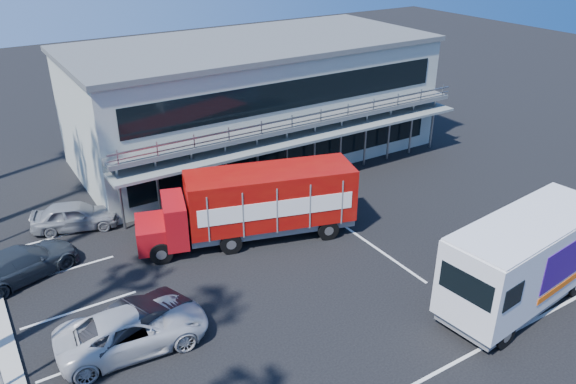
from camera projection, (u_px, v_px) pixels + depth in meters
ground at (361, 275)px, 24.51m from camera, size 120.00×120.00×0.00m
building at (253, 99)px, 35.70m from camera, size 22.40×12.00×7.30m
red_truck at (256, 203)px, 26.54m from camera, size 10.52×5.17×3.46m
white_van at (524, 260)px, 21.90m from camera, size 7.99×3.47×3.79m
parked_car_b at (138, 321)px, 20.58m from camera, size 4.59×2.95×1.43m
parked_car_c at (133, 329)px, 20.12m from camera, size 5.56×2.91×1.49m
parked_car_d at (21, 263)px, 24.03m from camera, size 5.27×3.46×1.42m
parked_car_e at (75, 215)px, 27.89m from camera, size 4.47×2.85×1.42m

